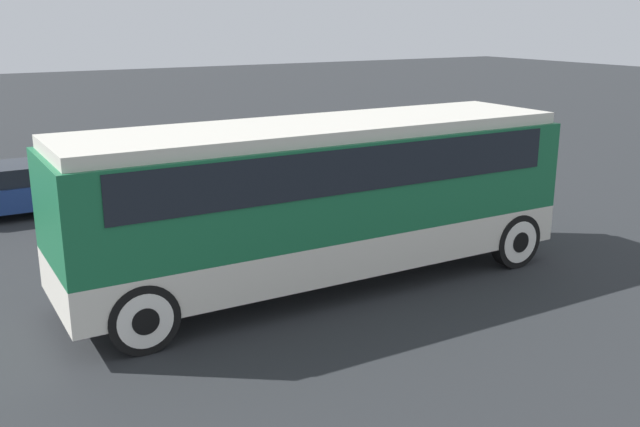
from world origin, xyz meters
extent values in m
plane|color=#26282B|center=(0.00, 0.00, 0.00)|extent=(120.00, 120.00, 0.00)
cube|color=silver|center=(0.00, 0.00, 0.85)|extent=(9.84, 2.57, 0.74)
cube|color=#19663D|center=(0.00, 0.00, 2.09)|extent=(9.84, 2.57, 1.73)
cube|color=black|center=(0.00, 0.00, 2.51)|extent=(8.66, 2.61, 0.78)
cube|color=beige|center=(0.00, 0.00, 3.06)|extent=(9.65, 2.36, 0.22)
cube|color=#19663D|center=(4.77, 0.00, 1.84)|extent=(0.36, 2.47, 1.98)
cylinder|color=black|center=(4.01, -1.18, 0.57)|extent=(1.14, 0.28, 1.14)
cylinder|color=silver|center=(4.01, -1.18, 0.57)|extent=(0.89, 0.30, 0.89)
cylinder|color=black|center=(4.01, -1.18, 0.57)|extent=(0.43, 0.32, 0.43)
cylinder|color=black|center=(4.01, 1.18, 0.57)|extent=(1.14, 0.28, 1.14)
cylinder|color=silver|center=(4.01, 1.18, 0.57)|extent=(0.89, 0.30, 0.89)
cylinder|color=black|center=(4.01, 1.18, 0.57)|extent=(0.43, 0.32, 0.43)
cylinder|color=black|center=(-3.84, -1.18, 0.57)|extent=(1.14, 0.28, 1.14)
cylinder|color=silver|center=(-3.84, -1.18, 0.57)|extent=(0.89, 0.30, 0.89)
cylinder|color=black|center=(-3.84, -1.18, 0.57)|extent=(0.43, 0.32, 0.43)
cylinder|color=black|center=(-3.84, 1.18, 0.57)|extent=(1.14, 0.28, 1.14)
cylinder|color=silver|center=(-3.84, 1.18, 0.57)|extent=(0.89, 0.30, 0.89)
cylinder|color=black|center=(-3.84, 1.18, 0.57)|extent=(0.43, 0.32, 0.43)
cube|color=navy|center=(-4.63, 8.43, 0.56)|extent=(4.76, 1.89, 0.63)
cylinder|color=black|center=(-2.70, 7.58, 0.32)|extent=(0.64, 0.22, 0.64)
cylinder|color=black|center=(-2.70, 7.58, 0.32)|extent=(0.24, 0.26, 0.24)
cylinder|color=black|center=(-2.70, 9.29, 0.32)|extent=(0.64, 0.22, 0.64)
cylinder|color=black|center=(-2.70, 9.29, 0.32)|extent=(0.24, 0.26, 0.24)
cube|color=maroon|center=(3.52, 6.10, 0.60)|extent=(4.24, 1.81, 0.66)
cube|color=black|center=(3.35, 6.10, 1.18)|extent=(2.21, 1.63, 0.51)
cylinder|color=black|center=(5.15, 5.29, 0.36)|extent=(0.71, 0.22, 0.71)
cylinder|color=black|center=(5.15, 5.29, 0.36)|extent=(0.27, 0.26, 0.27)
cylinder|color=black|center=(5.15, 6.92, 0.36)|extent=(0.71, 0.22, 0.71)
cylinder|color=black|center=(5.15, 6.92, 0.36)|extent=(0.27, 0.26, 0.27)
cylinder|color=black|center=(1.90, 5.29, 0.36)|extent=(0.71, 0.22, 0.71)
cylinder|color=black|center=(1.90, 5.29, 0.36)|extent=(0.27, 0.26, 0.27)
cylinder|color=black|center=(1.90, 6.92, 0.36)|extent=(0.71, 0.22, 0.71)
cylinder|color=black|center=(1.90, 6.92, 0.36)|extent=(0.27, 0.26, 0.27)
camera|label=1|loc=(-6.57, -11.32, 5.06)|focal=40.00mm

